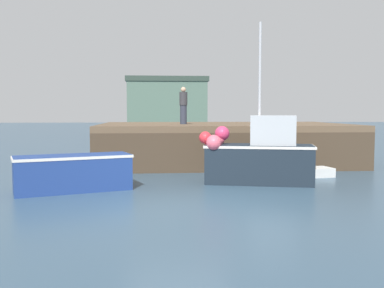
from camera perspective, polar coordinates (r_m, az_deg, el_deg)
ground at (r=10.66m, az=-1.81°, el=-8.37°), size 120.00×160.00×0.10m
pier at (r=19.03m, az=4.24°, el=1.69°), size 10.73×6.65×1.74m
fishing_boat_near_left at (r=12.99m, az=-15.23°, el=-3.52°), size 3.44×2.13×1.04m
fishing_boat_near_right at (r=13.97m, az=8.58°, el=-1.50°), size 3.69×1.97×5.04m
rowboat at (r=15.81m, az=15.04°, el=-3.58°), size 1.71×1.09×0.36m
dockworker at (r=18.75m, az=-1.13°, el=5.03°), size 0.34×0.34×1.58m
warehouse at (r=44.30m, az=-3.29°, el=5.01°), size 8.04×4.63×5.67m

